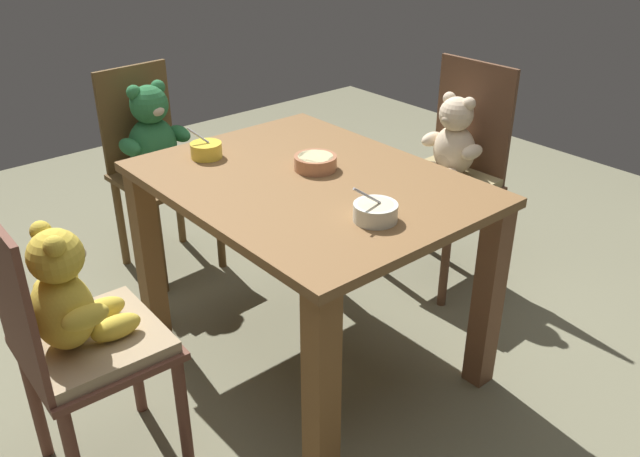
{
  "coord_description": "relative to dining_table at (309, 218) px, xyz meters",
  "views": [
    {
      "loc": [
        1.57,
        -1.28,
        1.59
      ],
      "look_at": [
        0.0,
        0.05,
        0.52
      ],
      "focal_mm": 37.62,
      "sensor_mm": 36.0,
      "label": 1
    }
  ],
  "objects": [
    {
      "name": "ground_plane",
      "position": [
        0.0,
        0.0,
        -0.59
      ],
      "size": [
        5.2,
        5.2,
        0.04
      ],
      "color": "#747258"
    },
    {
      "name": "dining_table",
      "position": [
        0.0,
        0.0,
        0.0
      ],
      "size": [
        1.1,
        0.84,
        0.72
      ],
      "color": "brown",
      "rests_on": "ground_plane"
    },
    {
      "name": "teddy_chair_far_center",
      "position": [
        -0.08,
        0.83,
        -0.03
      ],
      "size": [
        0.41,
        0.39,
        0.94
      ],
      "rotation": [
        0.0,
        0.0,
        -1.54
      ],
      "color": "brown",
      "rests_on": "ground_plane"
    },
    {
      "name": "teddy_chair_near_front",
      "position": [
        0.02,
        -0.83,
        -0.03
      ],
      "size": [
        0.4,
        0.39,
        0.9
      ],
      "rotation": [
        0.0,
        0.0,
        1.54
      ],
      "color": "brown",
      "rests_on": "ground_plane"
    },
    {
      "name": "teddy_chair_near_left",
      "position": [
        -0.97,
        -0.06,
        -0.01
      ],
      "size": [
        0.41,
        0.39,
        0.89
      ],
      "rotation": [
        0.0,
        0.0,
        0.06
      ],
      "color": "brown",
      "rests_on": "ground_plane"
    },
    {
      "name": "porridge_bowl_terracotta_center",
      "position": [
        -0.05,
        0.07,
        0.17
      ],
      "size": [
        0.15,
        0.15,
        0.05
      ],
      "color": "#B47451",
      "rests_on": "dining_table"
    },
    {
      "name": "porridge_bowl_white_near_right",
      "position": [
        0.36,
        -0.04,
        0.17
      ],
      "size": [
        0.13,
        0.14,
        0.12
      ],
      "color": "silver",
      "rests_on": "dining_table"
    },
    {
      "name": "porridge_bowl_yellow_near_left",
      "position": [
        -0.38,
        -0.15,
        0.17
      ],
      "size": [
        0.11,
        0.11,
        0.11
      ],
      "color": "yellow",
      "rests_on": "dining_table"
    }
  ]
}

